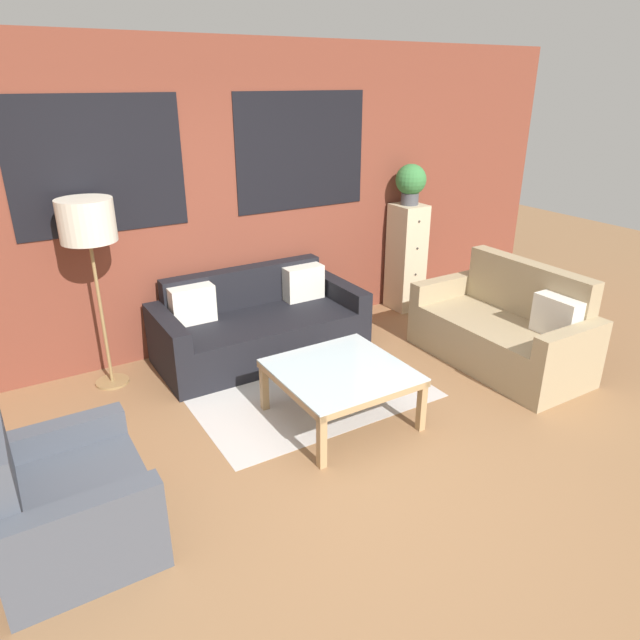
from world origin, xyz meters
The scene contains 10 objects.
ground_plane centered at (0.00, 0.00, 0.00)m, with size 16.00×16.00×0.00m, color #8E6642.
wall_back_brick centered at (0.00, 2.44, 1.41)m, with size 8.40×0.09×2.80m.
rug centered at (0.24, 1.19, 0.00)m, with size 1.93×1.59×0.00m.
couch_dark centered at (0.21, 1.95, 0.28)m, with size 1.94×0.88×0.78m.
settee_vintage centered at (2.06, 0.61, 0.31)m, with size 0.80×1.61×0.92m.
armchair_corner centered at (-1.78, 0.28, 0.28)m, with size 0.80×0.93×0.84m.
coffee_table centered at (0.24, 0.58, 0.37)m, with size 0.95×0.95×0.44m.
floor_lamp centered at (-1.15, 2.09, 1.39)m, with size 0.43×0.43×1.61m.
drawer_cabinet centered at (2.16, 2.18, 0.60)m, with size 0.32×0.37×1.19m.
potted_plant centered at (2.16, 2.18, 1.44)m, with size 0.33×0.33×0.43m.
Camera 1 is at (-1.88, -2.59, 2.45)m, focal length 32.00 mm.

